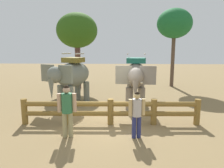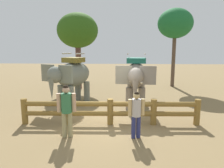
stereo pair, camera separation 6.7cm
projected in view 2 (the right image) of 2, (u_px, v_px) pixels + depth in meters
The scene contains 8 objects.
ground_plane at pixel (110, 124), 8.71m from camera, with size 60.00×60.00×0.00m, color olive.
log_fence at pixel (110, 110), 8.56m from camera, with size 7.21×0.46×1.05m.
elephant_near_left at pixel (72, 76), 11.36m from camera, with size 2.44×3.29×2.78m.
elephant_center at pixel (136, 77), 10.89m from camera, with size 1.85×3.25×2.78m.
tourist_woman_in_black at pixel (67, 107), 7.28m from camera, with size 0.65×0.39×1.84m.
tourist_man_in_blue at pixel (136, 112), 7.22m from camera, with size 0.57×0.37×1.63m.
tree_far_left at pixel (78, 31), 15.39m from camera, with size 2.95×2.95×5.51m.
tree_back_center at pixel (175, 24), 16.02m from camera, with size 2.63×2.63×5.94m.
Camera 2 is at (0.46, -8.28, 3.13)m, focal length 34.13 mm.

